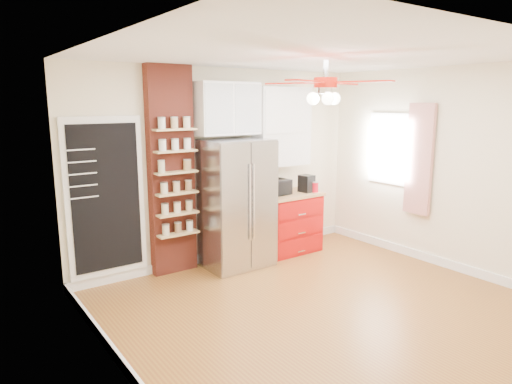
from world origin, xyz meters
TOP-DOWN VIEW (x-y plane):
  - floor at (0.00, 0.00)m, footprint 4.50×4.50m
  - ceiling at (0.00, 0.00)m, footprint 4.50×4.50m
  - wall_back at (0.00, 2.00)m, footprint 4.50×0.02m
  - wall_left at (-2.25, 0.00)m, footprint 0.02×4.00m
  - wall_right at (2.25, 0.00)m, footprint 0.02×4.00m
  - chalkboard at (-1.70, 1.96)m, footprint 0.95×0.05m
  - brick_pillar at (-0.85, 1.92)m, footprint 0.60×0.16m
  - fridge at (-0.05, 1.63)m, footprint 0.90×0.70m
  - upper_glass_cabinet at (-0.05, 1.82)m, footprint 0.90×0.35m
  - red_cabinet at (0.92, 1.68)m, footprint 0.94×0.64m
  - upper_shelf_unit at (0.92, 1.85)m, footprint 0.90×0.30m
  - window at (2.23, 0.90)m, footprint 0.04×0.75m
  - curtain at (2.18, 0.35)m, footprint 0.06×0.40m
  - ceiling_fan at (0.00, 0.00)m, footprint 1.40×1.40m
  - toaster_oven at (0.69, 1.67)m, footprint 0.43×0.31m
  - coffee_maker at (1.20, 1.59)m, footprint 0.19×0.22m
  - canister_left at (1.29, 1.50)m, footprint 0.13×0.13m
  - canister_right at (1.26, 1.69)m, footprint 0.12×0.12m
  - pantry_jar_oats at (-1.05, 1.77)m, footprint 0.10×0.10m
  - pantry_jar_beans at (-0.69, 1.78)m, footprint 0.13×0.13m

SIDE VIEW (x-z plane):
  - floor at x=0.00m, z-range 0.00..0.00m
  - red_cabinet at x=0.92m, z-range 0.00..0.90m
  - fridge at x=-0.05m, z-range 0.00..1.75m
  - canister_right at x=1.26m, z-range 0.90..1.04m
  - canister_left at x=1.29m, z-range 0.90..1.05m
  - toaster_oven at x=0.69m, z-range 0.90..1.12m
  - coffee_maker at x=1.20m, z-range 0.90..1.16m
  - chalkboard at x=-1.70m, z-range 0.12..2.08m
  - wall_back at x=0.00m, z-range 0.00..2.70m
  - wall_left at x=-2.25m, z-range 0.00..2.70m
  - wall_right at x=2.25m, z-range 0.00..2.70m
  - brick_pillar at x=-0.85m, z-range 0.00..2.70m
  - pantry_jar_beans at x=-0.69m, z-range 1.37..1.50m
  - pantry_jar_oats at x=-1.05m, z-range 1.37..1.52m
  - curtain at x=2.18m, z-range 0.67..2.23m
  - window at x=2.23m, z-range 1.02..2.08m
  - upper_shelf_unit at x=0.92m, z-range 1.30..2.45m
  - upper_glass_cabinet at x=-0.05m, z-range 1.80..2.50m
  - ceiling_fan at x=0.00m, z-range 2.20..2.65m
  - ceiling at x=0.00m, z-range 2.70..2.70m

